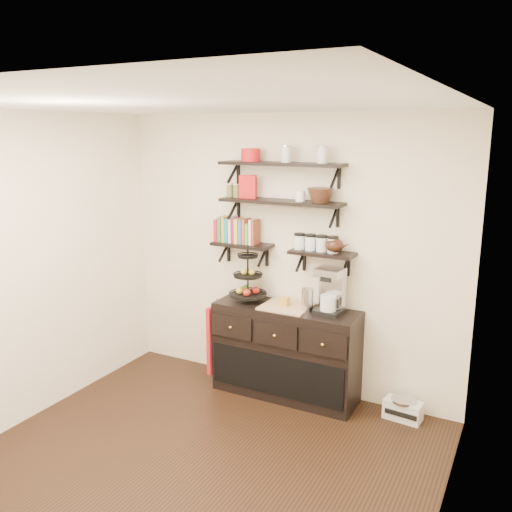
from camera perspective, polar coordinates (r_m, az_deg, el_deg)
The scene contains 23 objects.
floor at distance 4.42m, azimuth -7.22°, elevation -21.90°, with size 3.50×3.50×0.00m, color black.
ceiling at distance 3.64m, azimuth -8.46°, elevation 15.62°, with size 3.50×3.50×0.02m, color white.
back_wall at distance 5.29m, azimuth 3.18°, elevation 0.12°, with size 3.50×0.02×2.70m, color white.
left_wall at distance 5.01m, azimuth -24.39°, elevation -1.76°, with size 0.02×3.50×2.70m, color white.
right_wall at distance 3.20m, azimuth 19.14°, elevation -9.27°, with size 0.02×3.50×2.70m, color white.
shelf_top at distance 5.05m, azimuth 2.68°, elevation 9.63°, with size 1.20×0.27×0.23m.
shelf_mid at distance 5.08m, azimuth 2.64°, elevation 5.69°, with size 1.20×0.27×0.23m.
shelf_low_left at distance 5.36m, azimuth -1.43°, elevation 1.15°, with size 0.60×0.25×0.23m.
shelf_low_right at distance 5.01m, azimuth 7.00°, elevation 0.23°, with size 0.60×0.25×0.23m.
cookbooks at distance 5.35m, azimuth -1.94°, elevation 2.64°, with size 0.43×0.15×0.26m.
glass_canisters at distance 5.02m, azimuth 6.33°, elevation 1.28°, with size 0.43×0.10×0.13m.
sideboard at distance 5.32m, azimuth 3.15°, elevation -9.99°, with size 1.40×0.50×0.92m.
fruit_stand at distance 5.28m, azimuth -0.81°, elevation -2.85°, with size 0.36×0.36×0.53m.
candle at distance 5.15m, azimuth 3.05°, elevation -4.78°, with size 0.08×0.08×0.08m, color #B18529.
coffee_maker at distance 4.97m, azimuth 7.86°, elevation -3.74°, with size 0.26×0.25×0.43m.
thermal_carafe at distance 5.03m, azimuth 5.43°, elevation -4.62°, with size 0.11×0.11×0.22m, color silver.
apron at distance 5.54m, azimuth -4.25°, elevation -8.56°, with size 0.04×0.30×0.69m, color maroon.
radio at distance 5.21m, azimuth 15.20°, elevation -15.30°, with size 0.35×0.24×0.20m.
recipe_box at distance 5.22m, azimuth -0.86°, elevation 7.31°, with size 0.16×0.06×0.22m, color red.
walnut_bowl at distance 4.92m, azimuth 6.79°, elevation 6.35°, with size 0.24×0.24×0.13m, color black, non-canonical shape.
ramekins at distance 4.99m, azimuth 4.70°, elevation 6.29°, with size 0.09×0.09×0.10m, color white.
teapot at distance 4.95m, azimuth 8.28°, elevation 1.25°, with size 0.21×0.16×0.16m, color #32190F, non-canonical shape.
red_pot at distance 5.18m, azimuth -0.57°, elevation 10.59°, with size 0.18×0.18×0.12m, color red.
Camera 1 is at (2.12, -2.95, 2.52)m, focal length 38.00 mm.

